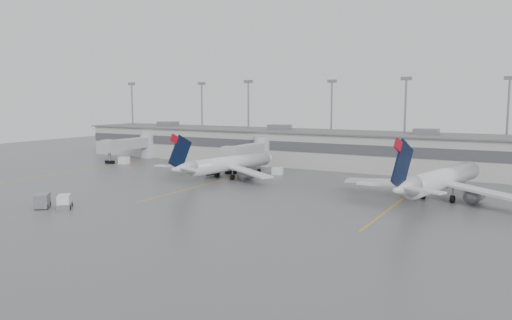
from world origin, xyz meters
The scene contains 17 objects.
ground centered at (0.00, 0.00, 0.00)m, with size 260.00×260.00×0.00m, color #555558.
terminal centered at (-0.01, 57.98, 4.17)m, with size 152.00×17.00×9.45m.
light_masts centered at (0.00, 63.75, 12.03)m, with size 142.40×8.00×20.60m.
jet_bridge_left centered at (-55.50, 45.72, 3.87)m, with size 4.00×17.20×7.00m.
jet_bridge_right centered at (-20.50, 45.72, 3.87)m, with size 4.00×17.20×7.00m.
stand_markings centered at (0.00, 24.00, 0.01)m, with size 105.25×40.00×0.01m.
jet_mid_left centered at (-17.86, 30.17, 3.02)m, with size 26.39×29.84×9.72m.
jet_mid_right centered at (22.70, 28.19, 3.35)m, with size 29.06×32.92×10.78m.
baggage_tug centered at (-23.75, -4.26, 0.77)m, with size 3.46×3.55×1.98m.
baggage_cart centered at (-26.95, -5.46, 1.07)m, with size 3.50×3.61×2.06m.
gse_uld_a centered at (-52.07, 37.29, 0.86)m, with size 2.44×1.62×1.73m, color white.
gse_uld_b centered at (-11.37, 39.81, 0.75)m, with size 2.12×1.41×1.50m, color white.
gse_uld_c centered at (19.13, 44.45, 0.82)m, with size 2.33×1.55×1.65m, color white.
gse_loader centered at (-24.30, 42.58, 1.10)m, with size 2.19×3.51×2.19m, color slate.
cone_a centered at (-49.15, 37.37, 0.38)m, with size 0.48×0.48×0.76m, color #F13405.
cone_b centered at (-15.80, 31.23, 0.37)m, with size 0.46×0.46×0.73m, color #F13405.
cone_c centered at (8.16, 36.67, 0.38)m, with size 0.48×0.48×0.77m, color #F13405.
Camera 1 is at (34.91, -52.60, 15.76)m, focal length 35.00 mm.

